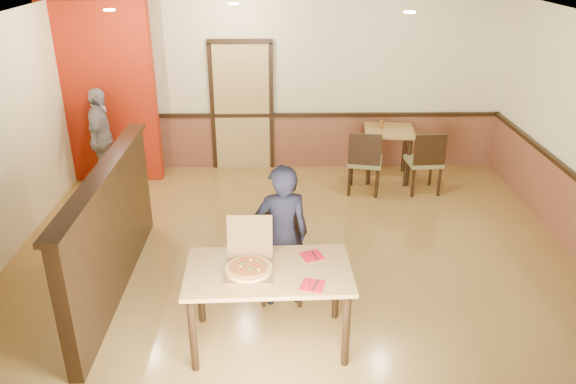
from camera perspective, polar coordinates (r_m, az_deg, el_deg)
name	(u,v)px	position (r m, az deg, el deg)	size (l,w,h in m)	color
floor	(296,276)	(6.61, 0.86, -8.55)	(7.00, 7.00, 0.00)	#A78341
ceiling	(298,29)	(5.61, 1.04, 16.22)	(7.00, 7.00, 0.00)	black
wall_back	(290,86)	(9.31, 0.25, 10.75)	(7.00, 7.00, 0.00)	#FDF7C6
wainscot_back	(290,141)	(9.55, 0.24, 5.16)	(7.00, 0.04, 0.90)	brown
chair_rail_back	(290,115)	(9.39, 0.25, 7.83)	(7.00, 0.06, 0.06)	black
back_door	(242,107)	(9.38, -4.70, 8.55)	(0.90, 0.06, 2.10)	tan
booth_partition	(112,230)	(6.33, -17.49, -3.71)	(0.20, 3.10, 1.44)	black
red_accent_panel	(103,94)	(9.23, -18.25, 9.41)	(1.60, 0.20, 2.78)	#A2200B
spot_a	(109,10)	(7.69, -17.69, 17.22)	(0.14, 0.14, 0.02)	#FFEEB2
spot_b	(234,4)	(8.11, -5.55, 18.51)	(0.14, 0.14, 0.02)	#FFEEB2
spot_c	(410,12)	(7.27, 12.26, 17.42)	(0.14, 0.14, 0.02)	#FFEEB2
main_table	(269,280)	(5.26, -1.97, -8.91)	(1.56, 0.92, 0.82)	#B38A4B
diner_chair	(282,252)	(6.07, -0.62, -6.11)	(0.48, 0.48, 0.94)	olive
side_chair_left	(365,160)	(8.54, 7.80, 3.26)	(0.59, 0.59, 1.01)	olive
side_chair_right	(425,160)	(8.73, 13.79, 3.19)	(0.53, 0.53, 1.00)	olive
side_table	(388,140)	(9.16, 10.17, 5.19)	(0.85, 0.85, 0.83)	#B38A4B
diner	(282,236)	(5.80, -0.62, -4.51)	(0.58, 0.38, 1.58)	black
passerby	(102,138)	(9.16, -18.42, 5.21)	(0.92, 0.38, 1.56)	#9999A2
pizza_box	(249,265)	(5.17, -3.98, -7.41)	(0.43, 0.50, 0.45)	brown
pizza	(249,269)	(5.14, -4.01, -7.79)	(0.43, 0.43, 0.03)	gold
napkin_near	(312,285)	(4.98, 2.50, -9.46)	(0.25, 0.25, 0.01)	red
napkin_far	(312,256)	(5.41, 2.45, -6.50)	(0.25, 0.25, 0.01)	red
condiment	(382,125)	(9.10, 9.50, 6.77)	(0.05, 0.05, 0.13)	#91541A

